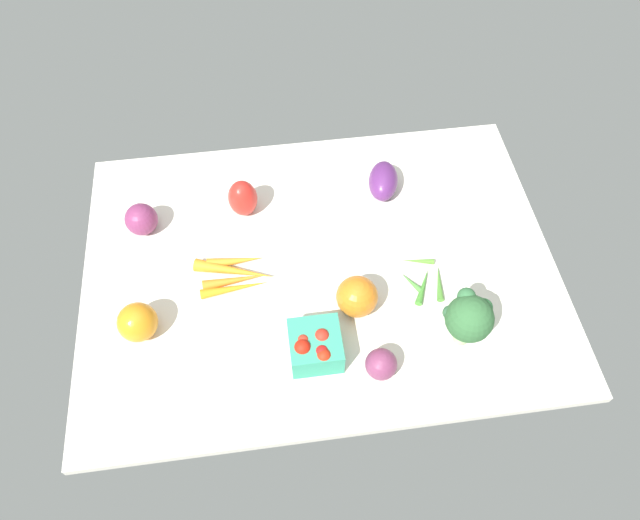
% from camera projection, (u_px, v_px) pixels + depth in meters
% --- Properties ---
extents(tablecloth, '(1.04, 0.76, 0.02)m').
position_uv_depth(tablecloth, '(320.00, 267.00, 1.29)').
color(tablecloth, silver).
rests_on(tablecloth, ground).
extents(berry_basket, '(0.10, 0.10, 0.08)m').
position_uv_depth(berry_basket, '(315.00, 346.00, 1.14)').
color(berry_basket, teal).
rests_on(berry_basket, tablecloth).
extents(bell_pepper_red, '(0.09, 0.09, 0.10)m').
position_uv_depth(bell_pepper_red, '(243.00, 198.00, 1.33)').
color(bell_pepper_red, red).
rests_on(bell_pepper_red, tablecloth).
extents(red_onion_center, '(0.06, 0.06, 0.06)m').
position_uv_depth(red_onion_center, '(381.00, 364.00, 1.12)').
color(red_onion_center, '#773356').
rests_on(red_onion_center, tablecloth).
extents(heirloom_tomato_orange, '(0.09, 0.09, 0.09)m').
position_uv_depth(heirloom_tomato_orange, '(357.00, 297.00, 1.19)').
color(heirloom_tomato_orange, orange).
rests_on(heirloom_tomato_orange, tablecloth).
extents(bell_pepper_orange, '(0.09, 0.09, 0.08)m').
position_uv_depth(bell_pepper_orange, '(138.00, 322.00, 1.16)').
color(bell_pepper_orange, orange).
rests_on(bell_pepper_orange, tablecloth).
extents(broccoli_head, '(0.10, 0.10, 0.14)m').
position_uv_depth(broccoli_head, '(469.00, 318.00, 1.11)').
color(broccoli_head, '#A7D08B').
rests_on(broccoli_head, tablecloth).
extents(eggplant, '(0.09, 0.12, 0.07)m').
position_uv_depth(eggplant, '(383.00, 181.00, 1.38)').
color(eggplant, '#592767').
rests_on(eggplant, tablecloth).
extents(carrot_bunch, '(0.18, 0.10, 0.03)m').
position_uv_depth(carrot_bunch, '(235.00, 273.00, 1.26)').
color(carrot_bunch, orange).
rests_on(carrot_bunch, tablecloth).
extents(okra_pile, '(0.10, 0.12, 0.02)m').
position_uv_depth(okra_pile, '(425.00, 280.00, 1.26)').
color(okra_pile, '#51882E').
rests_on(okra_pile, tablecloth).
extents(red_onion_near_basket, '(0.07, 0.07, 0.07)m').
position_uv_depth(red_onion_near_basket, '(141.00, 219.00, 1.31)').
color(red_onion_near_basket, '#7C305B').
rests_on(red_onion_near_basket, tablecloth).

